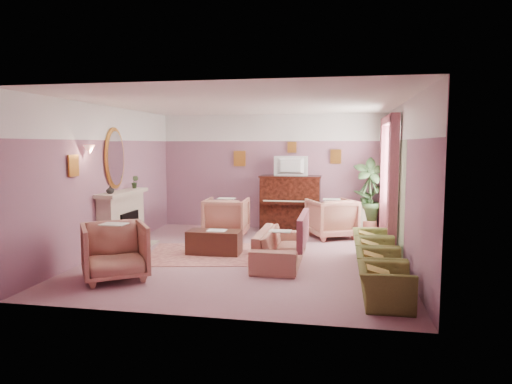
% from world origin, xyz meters
% --- Properties ---
extents(floor, '(5.50, 6.00, 0.01)m').
position_xyz_m(floor, '(0.00, 0.00, 0.00)').
color(floor, '#9C6B77').
rests_on(floor, ground).
extents(ceiling, '(5.50, 6.00, 0.01)m').
position_xyz_m(ceiling, '(0.00, 0.00, 2.80)').
color(ceiling, white).
rests_on(ceiling, wall_back).
extents(wall_back, '(5.50, 0.02, 2.80)m').
position_xyz_m(wall_back, '(0.00, 3.00, 1.40)').
color(wall_back, slate).
rests_on(wall_back, floor).
extents(wall_front, '(5.50, 0.02, 2.80)m').
position_xyz_m(wall_front, '(0.00, -3.00, 1.40)').
color(wall_front, slate).
rests_on(wall_front, floor).
extents(wall_left, '(0.02, 6.00, 2.80)m').
position_xyz_m(wall_left, '(-2.75, 0.00, 1.40)').
color(wall_left, slate).
rests_on(wall_left, floor).
extents(wall_right, '(0.02, 6.00, 2.80)m').
position_xyz_m(wall_right, '(2.75, 0.00, 1.40)').
color(wall_right, slate).
rests_on(wall_right, floor).
extents(picture_rail_band, '(5.50, 0.01, 0.65)m').
position_xyz_m(picture_rail_band, '(0.00, 2.99, 2.47)').
color(picture_rail_band, white).
rests_on(picture_rail_band, wall_back).
extents(stripe_panel, '(0.01, 3.00, 2.15)m').
position_xyz_m(stripe_panel, '(2.73, 1.30, 1.07)').
color(stripe_panel, '#A3B690').
rests_on(stripe_panel, wall_right).
extents(fireplace_surround, '(0.30, 1.40, 1.10)m').
position_xyz_m(fireplace_surround, '(-2.59, 0.20, 0.55)').
color(fireplace_surround, '#BEAD96').
rests_on(fireplace_surround, floor).
extents(fireplace_inset, '(0.18, 0.72, 0.68)m').
position_xyz_m(fireplace_inset, '(-2.49, 0.20, 0.40)').
color(fireplace_inset, black).
rests_on(fireplace_inset, floor).
extents(fire_ember, '(0.06, 0.54, 0.10)m').
position_xyz_m(fire_ember, '(-2.45, 0.20, 0.22)').
color(fire_ember, orange).
rests_on(fire_ember, floor).
extents(mantel_shelf, '(0.40, 1.55, 0.07)m').
position_xyz_m(mantel_shelf, '(-2.56, 0.20, 1.12)').
color(mantel_shelf, '#BEAD96').
rests_on(mantel_shelf, fireplace_surround).
extents(hearth, '(0.55, 1.50, 0.02)m').
position_xyz_m(hearth, '(-2.39, 0.20, 0.01)').
color(hearth, '#BEAD96').
rests_on(hearth, floor).
extents(mirror_frame, '(0.04, 0.72, 1.20)m').
position_xyz_m(mirror_frame, '(-2.70, 0.20, 1.80)').
color(mirror_frame, '#C48230').
rests_on(mirror_frame, wall_left).
extents(mirror_glass, '(0.01, 0.60, 1.06)m').
position_xyz_m(mirror_glass, '(-2.67, 0.20, 1.80)').
color(mirror_glass, silver).
rests_on(mirror_glass, wall_left).
extents(sconce_shade, '(0.20, 0.20, 0.16)m').
position_xyz_m(sconce_shade, '(-2.62, -0.85, 1.98)').
color(sconce_shade, tan).
rests_on(sconce_shade, wall_left).
extents(piano, '(1.40, 0.60, 1.30)m').
position_xyz_m(piano, '(0.50, 2.68, 0.65)').
color(piano, black).
rests_on(piano, floor).
extents(piano_keyshelf, '(1.30, 0.12, 0.06)m').
position_xyz_m(piano_keyshelf, '(0.50, 2.33, 0.72)').
color(piano_keyshelf, black).
rests_on(piano_keyshelf, piano).
extents(piano_keys, '(1.20, 0.08, 0.02)m').
position_xyz_m(piano_keys, '(0.50, 2.33, 0.76)').
color(piano_keys, beige).
rests_on(piano_keys, piano).
extents(piano_top, '(1.45, 0.65, 0.04)m').
position_xyz_m(piano_top, '(0.50, 2.68, 1.31)').
color(piano_top, black).
rests_on(piano_top, piano).
extents(television, '(0.80, 0.12, 0.48)m').
position_xyz_m(television, '(0.50, 2.63, 1.60)').
color(television, black).
rests_on(television, piano).
extents(print_back_left, '(0.30, 0.03, 0.38)m').
position_xyz_m(print_back_left, '(-0.80, 2.96, 1.72)').
color(print_back_left, '#C48230').
rests_on(print_back_left, wall_back).
extents(print_back_right, '(0.26, 0.03, 0.34)m').
position_xyz_m(print_back_right, '(1.55, 2.96, 1.78)').
color(print_back_right, '#C48230').
rests_on(print_back_right, wall_back).
extents(print_back_mid, '(0.22, 0.03, 0.26)m').
position_xyz_m(print_back_mid, '(0.50, 2.96, 2.00)').
color(print_back_mid, '#C48230').
rests_on(print_back_mid, wall_back).
extents(print_left_wall, '(0.03, 0.28, 0.36)m').
position_xyz_m(print_left_wall, '(-2.71, -1.20, 1.72)').
color(print_left_wall, '#C48230').
rests_on(print_left_wall, wall_left).
extents(window_blind, '(0.03, 1.40, 1.80)m').
position_xyz_m(window_blind, '(2.70, 1.55, 1.70)').
color(window_blind, silver).
rests_on(window_blind, wall_right).
extents(curtain_left, '(0.16, 0.34, 2.60)m').
position_xyz_m(curtain_left, '(2.62, 0.63, 1.30)').
color(curtain_left, '#964857').
rests_on(curtain_left, floor).
extents(curtain_right, '(0.16, 0.34, 2.60)m').
position_xyz_m(curtain_right, '(2.62, 2.47, 1.30)').
color(curtain_right, '#964857').
rests_on(curtain_right, floor).
extents(pelmet, '(0.16, 2.20, 0.16)m').
position_xyz_m(pelmet, '(2.62, 1.55, 2.56)').
color(pelmet, '#964857').
rests_on(pelmet, wall_right).
extents(mantel_plant, '(0.16, 0.16, 0.28)m').
position_xyz_m(mantel_plant, '(-2.55, 0.75, 1.29)').
color(mantel_plant, '#2C4724').
rests_on(mantel_plant, mantel_shelf).
extents(mantel_vase, '(0.16, 0.16, 0.16)m').
position_xyz_m(mantel_vase, '(-2.55, -0.30, 1.23)').
color(mantel_vase, white).
rests_on(mantel_vase, mantel_shelf).
extents(area_rug, '(2.80, 2.24, 0.01)m').
position_xyz_m(area_rug, '(-0.63, 0.08, 0.01)').
color(area_rug, '#B06761').
rests_on(area_rug, floor).
extents(coffee_table, '(1.00, 0.51, 0.45)m').
position_xyz_m(coffee_table, '(-0.66, 0.10, 0.23)').
color(coffee_table, '#401F16').
rests_on(coffee_table, floor).
extents(table_paper, '(0.35, 0.28, 0.01)m').
position_xyz_m(table_paper, '(-0.61, 0.10, 0.46)').
color(table_paper, silver).
rests_on(table_paper, coffee_table).
extents(sofa, '(0.65, 1.95, 0.79)m').
position_xyz_m(sofa, '(0.64, -0.29, 0.39)').
color(sofa, '#AD7460').
rests_on(sofa, floor).
extents(sofa_throw, '(0.10, 1.48, 0.54)m').
position_xyz_m(sofa_throw, '(1.04, -0.29, 0.60)').
color(sofa_throw, '#964857').
rests_on(sofa_throw, sofa).
extents(floral_armchair_left, '(0.93, 0.93, 0.97)m').
position_xyz_m(floral_armchair_left, '(-0.85, 1.77, 0.48)').
color(floral_armchair_left, '#AD7460').
rests_on(floral_armchair_left, floor).
extents(floral_armchair_right, '(0.93, 0.93, 0.97)m').
position_xyz_m(floral_armchair_right, '(1.49, 2.04, 0.48)').
color(floral_armchair_right, '#AD7460').
rests_on(floral_armchair_right, floor).
extents(floral_armchair_front, '(0.93, 0.93, 0.97)m').
position_xyz_m(floral_armchair_front, '(-1.73, -1.74, 0.48)').
color(floral_armchair_front, '#AD7460').
rests_on(floral_armchair_front, floor).
extents(olive_chair_a, '(0.56, 0.80, 0.69)m').
position_xyz_m(olive_chair_a, '(2.25, -2.21, 0.34)').
color(olive_chair_a, olive).
rests_on(olive_chair_a, floor).
extents(olive_chair_b, '(0.56, 0.80, 0.69)m').
position_xyz_m(olive_chair_b, '(2.25, -1.39, 0.34)').
color(olive_chair_b, olive).
rests_on(olive_chair_b, floor).
extents(olive_chair_c, '(0.56, 0.80, 0.69)m').
position_xyz_m(olive_chair_c, '(2.25, -0.57, 0.34)').
color(olive_chair_c, olive).
rests_on(olive_chair_c, floor).
extents(olive_chair_d, '(0.56, 0.80, 0.69)m').
position_xyz_m(olive_chair_d, '(2.25, 0.25, 0.34)').
color(olive_chair_d, olive).
rests_on(olive_chair_d, floor).
extents(side_table, '(0.52, 0.52, 0.70)m').
position_xyz_m(side_table, '(2.23, 2.64, 0.35)').
color(side_table, silver).
rests_on(side_table, floor).
extents(side_plant_big, '(0.30, 0.30, 0.34)m').
position_xyz_m(side_plant_big, '(2.23, 2.64, 0.87)').
color(side_plant_big, '#2C4724').
rests_on(side_plant_big, side_table).
extents(side_plant_small, '(0.16, 0.16, 0.28)m').
position_xyz_m(side_plant_small, '(2.35, 2.54, 0.84)').
color(side_plant_small, '#2C4724').
rests_on(side_plant_small, side_table).
extents(palm_pot, '(0.34, 0.34, 0.34)m').
position_xyz_m(palm_pot, '(2.33, 2.48, 0.17)').
color(palm_pot, '#A55D4D').
rests_on(palm_pot, floor).
extents(palm_plant, '(0.76, 0.76, 1.44)m').
position_xyz_m(palm_plant, '(2.33, 2.48, 1.06)').
color(palm_plant, '#2C4724').
rests_on(palm_plant, palm_pot).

